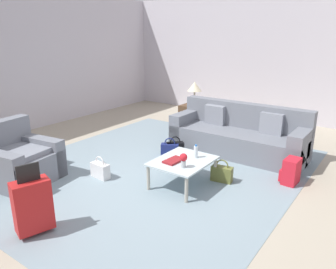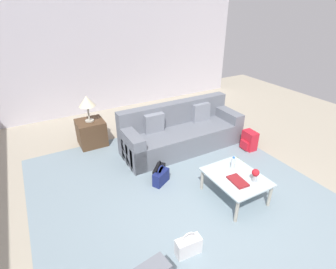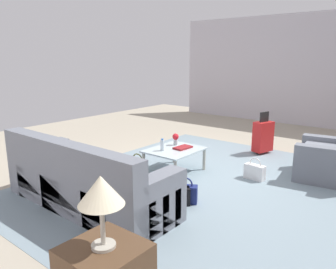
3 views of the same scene
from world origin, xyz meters
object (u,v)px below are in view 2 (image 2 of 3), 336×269
object	(u,v)px
flower_vase	(255,174)
handbag_black	(159,173)
side_table	(91,133)
backpack_red	(249,141)
table_lamp	(87,102)
handbag_olive	(234,168)
couch	(180,133)
water_bottle	(233,163)
handbag_navy	(161,177)
coffee_table	(236,179)
handbag_white	(188,246)
coffee_table_book	(238,181)

from	to	relation	value
flower_vase	handbag_black	distance (m)	1.60
side_table	backpack_red	xyz separation A→B (m)	(-1.80, -2.79, -0.08)
table_lamp	handbag_black	size ratio (longest dim) A/B	1.53
side_table	handbag_olive	distance (m)	3.02
couch	backpack_red	bearing A→B (deg)	-123.75
water_bottle	side_table	xyz separation A→B (m)	(2.60, 1.60, -0.23)
backpack_red	handbag_navy	bearing A→B (deg)	93.60
coffee_table	handbag_white	bearing A→B (deg)	113.70
side_table	handbag_navy	size ratio (longest dim) A/B	1.54
handbag_navy	coffee_table_book	bearing A→B (deg)	-142.20
handbag_navy	handbag_black	bearing A→B (deg)	-14.37
couch	table_lamp	world-z (taller)	table_lamp
couch	table_lamp	distance (m)	2.00
coffee_table_book	handbag_olive	xyz separation A→B (m)	(0.58, -0.50, -0.29)
coffee_table_book	flower_vase	bearing A→B (deg)	-108.74
water_bottle	table_lamp	xyz separation A→B (m)	(2.60, 1.60, 0.47)
table_lamp	side_table	bearing A→B (deg)	0.00
handbag_olive	table_lamp	bearing A→B (deg)	39.34
water_bottle	handbag_white	xyz separation A→B (m)	(-0.73, 1.30, -0.37)
water_bottle	couch	bearing A→B (deg)	0.00
coffee_table	side_table	distance (m)	3.18
side_table	water_bottle	bearing A→B (deg)	-148.39
coffee_table	backpack_red	world-z (taller)	coffee_table
side_table	coffee_table_book	bearing A→B (deg)	-154.07
water_bottle	side_table	world-z (taller)	water_bottle
flower_vase	side_table	size ratio (longest dim) A/B	0.37
handbag_navy	handbag_olive	world-z (taller)	same
flower_vase	side_table	xyz separation A→B (m)	(3.02, 1.65, -0.26)
coffee_table	side_table	xyz separation A→B (m)	(2.80, 1.50, -0.08)
coffee_table	handbag_black	distance (m)	1.30
flower_vase	side_table	bearing A→B (deg)	28.65
table_lamp	handbag_navy	xyz separation A→B (m)	(-1.93, -0.65, -0.84)
flower_vase	handbag_navy	distance (m)	1.53
couch	water_bottle	world-z (taller)	couch
coffee_table_book	handbag_black	world-z (taller)	coffee_table_book
handbag_white	flower_vase	bearing A→B (deg)	-77.19
flower_vase	water_bottle	bearing A→B (deg)	6.79
backpack_red	handbag_olive	bearing A→B (deg)	121.56
backpack_red	table_lamp	bearing A→B (deg)	57.18
backpack_red	flower_vase	bearing A→B (deg)	136.96
handbag_white	backpack_red	size ratio (longest dim) A/B	0.89
table_lamp	handbag_white	size ratio (longest dim) A/B	1.53
handbag_black	backpack_red	bearing A→B (deg)	-89.82
coffee_table	water_bottle	bearing A→B (deg)	-26.57
coffee_table	coffee_table_book	world-z (taller)	coffee_table_book
handbag_white	water_bottle	bearing A→B (deg)	-60.79
flower_vase	handbag_olive	bearing A→B (deg)	-21.21
table_lamp	handbag_white	bearing A→B (deg)	-174.85
flower_vase	handbag_white	xyz separation A→B (m)	(-0.31, 1.35, -0.40)
flower_vase	backpack_red	xyz separation A→B (m)	(1.22, -1.14, -0.33)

